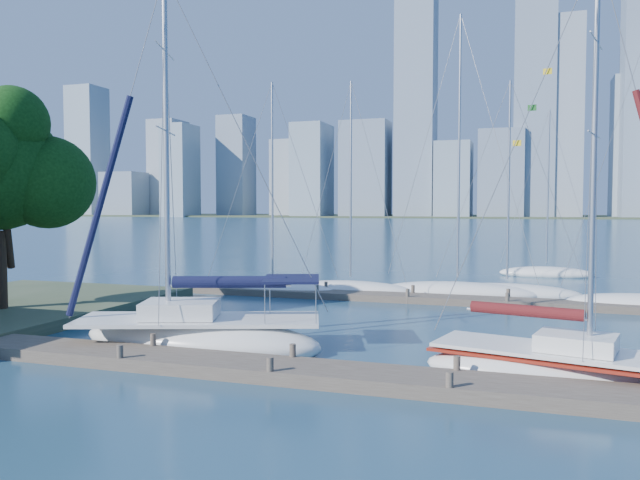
% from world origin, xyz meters
% --- Properties ---
extents(ground, '(700.00, 700.00, 0.00)m').
position_xyz_m(ground, '(0.00, 0.00, 0.00)').
color(ground, '#17344B').
rests_on(ground, ground).
extents(near_dock, '(26.00, 2.00, 0.40)m').
position_xyz_m(near_dock, '(0.00, 0.00, 0.20)').
color(near_dock, '#463C33').
rests_on(near_dock, ground).
extents(far_dock, '(30.00, 1.80, 0.36)m').
position_xyz_m(far_dock, '(2.00, 16.00, 0.18)').
color(far_dock, '#463C33').
rests_on(far_dock, ground).
extents(far_shore, '(800.00, 100.00, 1.50)m').
position_xyz_m(far_shore, '(0.00, 320.00, 0.00)').
color(far_shore, '#38472D').
rests_on(far_shore, ground).
extents(sailboat_navy, '(9.71, 5.83, 13.79)m').
position_xyz_m(sailboat_navy, '(-4.24, 2.62, 1.01)').
color(sailboat_navy, white).
rests_on(sailboat_navy, ground).
extents(sailboat_maroon, '(7.91, 4.13, 12.64)m').
position_xyz_m(sailboat_maroon, '(7.74, 2.29, 1.05)').
color(sailboat_maroon, white).
rests_on(sailboat_maroon, ground).
extents(bg_boat_0, '(7.99, 4.38, 12.61)m').
position_xyz_m(bg_boat_0, '(-7.22, 16.65, 0.27)').
color(bg_boat_0, white).
rests_on(bg_boat_0, ground).
extents(bg_boat_1, '(8.00, 5.15, 12.60)m').
position_xyz_m(bg_boat_1, '(-2.82, 17.81, 0.26)').
color(bg_boat_1, white).
rests_on(bg_boat_1, ground).
extents(bg_boat_2, '(9.32, 5.15, 16.06)m').
position_xyz_m(bg_boat_2, '(3.22, 18.60, 0.30)').
color(bg_boat_2, white).
rests_on(bg_boat_2, ground).
extents(bg_boat_3, '(8.31, 3.27, 12.37)m').
position_xyz_m(bg_boat_3, '(5.88, 19.26, 0.26)').
color(bg_boat_3, white).
rests_on(bg_boat_3, ground).
extents(bg_boat_7, '(6.92, 3.36, 12.40)m').
position_xyz_m(bg_boat_7, '(8.31, 31.20, 0.25)').
color(bg_boat_7, white).
rests_on(bg_boat_7, ground).
extents(skyline, '(503.26, 51.31, 119.26)m').
position_xyz_m(skyline, '(22.25, 290.27, 35.81)').
color(skyline, slate).
rests_on(skyline, ground).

